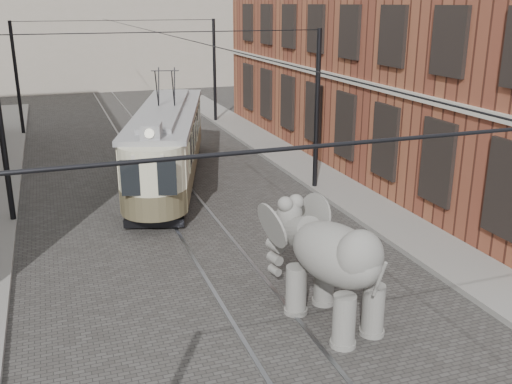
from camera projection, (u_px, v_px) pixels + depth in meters
name	position (u px, v px, depth m)	size (l,w,h in m)	color
ground	(232.00, 274.00, 15.43)	(120.00, 120.00, 0.00)	#3C3A37
tram_rails	(232.00, 274.00, 15.43)	(1.54, 80.00, 0.02)	slate
sidewalk_right	(424.00, 242.00, 17.32)	(2.00, 60.00, 0.15)	slate
brick_building	(411.00, 24.00, 25.14)	(8.00, 26.00, 12.00)	brown
distant_block	(90.00, 1.00, 49.11)	(28.00, 10.00, 14.00)	gray
catenary	(179.00, 127.00, 18.92)	(11.00, 30.20, 6.00)	black
tram	(168.00, 126.00, 22.98)	(2.30, 11.14, 4.42)	beige
elephant	(335.00, 270.00, 12.71)	(2.33, 4.23, 2.59)	slate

